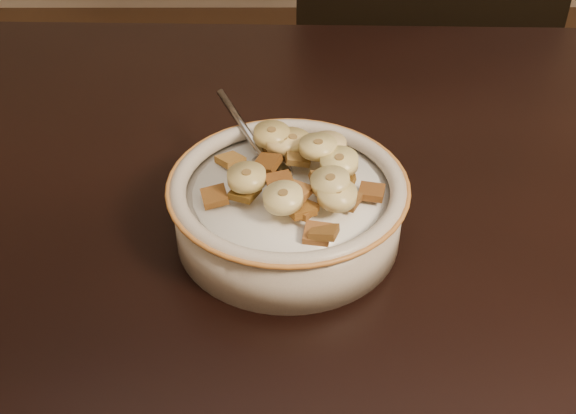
{
  "coord_description": "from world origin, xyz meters",
  "views": [
    {
      "loc": [
        -0.28,
        -0.44,
        1.16
      ],
      "look_at": [
        -0.28,
        0.04,
        0.78
      ],
      "focal_mm": 45.0,
      "sensor_mm": 36.0,
      "label": 1
    }
  ],
  "objects": [
    {
      "name": "cereal_square_15",
      "position": [
        -0.27,
        0.06,
        0.81
      ],
      "size": [
        0.02,
        0.02,
        0.01
      ],
      "primitive_type": "cube",
      "rotation": [
        0.21,
        -0.13,
        1.62
      ],
      "color": "olive",
      "rests_on": "milk"
    },
    {
      "name": "banana_slice_3",
      "position": [
        -0.27,
        0.08,
        0.82
      ],
      "size": [
        0.04,
        0.04,
        0.01
      ],
      "primitive_type": "cylinder",
      "rotation": [
        -0.03,
        -0.13,
        2.94
      ],
      "color": "#CABB69",
      "rests_on": "milk"
    },
    {
      "name": "banana_slice_6",
      "position": [
        -0.28,
        0.08,
        0.82
      ],
      "size": [
        0.04,
        0.04,
        0.01
      ],
      "primitive_type": "cylinder",
      "rotation": [
        0.02,
        -0.03,
        2.65
      ],
      "color": "#FAD384",
      "rests_on": "milk"
    },
    {
      "name": "banana_slice_2",
      "position": [
        -0.29,
        0.09,
        0.82
      ],
      "size": [
        0.04,
        0.04,
        0.01
      ],
      "primitive_type": "cylinder",
      "rotation": [
        -0.05,
        -0.04,
        2.78
      ],
      "color": "tan",
      "rests_on": "milk"
    },
    {
      "name": "cereal_square_6",
      "position": [
        -0.31,
        0.02,
        0.81
      ],
      "size": [
        0.03,
        0.03,
        0.01
      ],
      "primitive_type": "cube",
      "rotation": [
        -0.02,
        0.09,
        2.66
      ],
      "color": "brown",
      "rests_on": "milk"
    },
    {
      "name": "spoon",
      "position": [
        -0.29,
        0.06,
        0.8
      ],
      "size": [
        0.05,
        0.06,
        0.01
      ],
      "primitive_type": "ellipsoid",
      "rotation": [
        0.0,
        0.0,
        3.62
      ],
      "color": "#949495",
      "rests_on": "cereal_bowl"
    },
    {
      "name": "cereal_square_12",
      "position": [
        -0.21,
        0.02,
        0.8
      ],
      "size": [
        0.02,
        0.02,
        0.01
      ],
      "primitive_type": "cube",
      "rotation": [
        0.06,
        0.0,
        2.92
      ],
      "color": "brown",
      "rests_on": "milk"
    },
    {
      "name": "banana_slice_1",
      "position": [
        -0.24,
        0.0,
        0.82
      ],
      "size": [
        0.04,
        0.04,
        0.01
      ],
      "primitive_type": "cylinder",
      "rotation": [
        -0.09,
        -0.06,
        2.88
      ],
      "color": "#CBB787",
      "rests_on": "milk"
    },
    {
      "name": "banana_slice_7",
      "position": [
        -0.24,
        0.02,
        0.82
      ],
      "size": [
        0.04,
        0.04,
        0.01
      ],
      "primitive_type": "cylinder",
      "rotation": [
        -0.03,
        -0.14,
        0.69
      ],
      "color": "#D6BD86",
      "rests_on": "milk"
    },
    {
      "name": "cereal_bowl",
      "position": [
        -0.28,
        0.04,
        0.77
      ],
      "size": [
        0.19,
        0.19,
        0.05
      ],
      "primitive_type": "cylinder",
      "color": "silver",
      "rests_on": "table"
    },
    {
      "name": "banana_slice_4",
      "position": [
        -0.24,
        0.07,
        0.82
      ],
      "size": [
        0.03,
        0.03,
        0.01
      ],
      "primitive_type": "cylinder",
      "rotation": [
        0.0,
        -0.08,
        1.65
      ],
      "color": "#F7D68A",
      "rests_on": "milk"
    },
    {
      "name": "cereal_square_17",
      "position": [
        -0.23,
        0.07,
        0.8
      ],
      "size": [
        0.03,
        0.03,
        0.01
      ],
      "primitive_type": "cube",
      "rotation": [
        -0.13,
        -0.03,
        2.48
      ],
      "color": "olive",
      "rests_on": "milk"
    },
    {
      "name": "cereal_square_4",
      "position": [
        -0.23,
        0.01,
        0.81
      ],
      "size": [
        0.03,
        0.03,
        0.01
      ],
      "primitive_type": "cube",
      "rotation": [
        0.06,
        0.0,
        1.11
      ],
      "color": "brown",
      "rests_on": "milk"
    },
    {
      "name": "cereal_square_9",
      "position": [
        -0.26,
        0.09,
        0.8
      ],
      "size": [
        0.03,
        0.03,
        0.01
      ],
      "primitive_type": "cube",
      "rotation": [
        0.22,
        -0.01,
        0.53
      ],
      "color": "brown",
      "rests_on": "milk"
    },
    {
      "name": "cereal_square_7",
      "position": [
        -0.23,
        0.03,
        0.81
      ],
      "size": [
        0.03,
        0.03,
        0.01
      ],
      "primitive_type": "cube",
      "rotation": [
        -0.03,
        0.17,
        2.81
      ],
      "color": "olive",
      "rests_on": "milk"
    },
    {
      "name": "chair",
      "position": [
        -0.04,
        0.49,
        0.49
      ],
      "size": [
        0.48,
        0.48,
        0.98
      ],
      "primitive_type": "cube",
      "rotation": [
        0.0,
        0.0,
        -0.11
      ],
      "color": "black",
      "rests_on": "floor"
    },
    {
      "name": "cereal_square_0",
      "position": [
        -0.33,
        0.08,
        0.8
      ],
      "size": [
        0.03,
        0.03,
        0.01
      ],
      "primitive_type": "cube",
      "rotation": [
        -0.15,
        0.13,
        0.68
      ],
      "color": "olive",
      "rests_on": "milk"
    },
    {
      "name": "cereal_square_5",
      "position": [
        -0.28,
        0.1,
        0.8
      ],
      "size": [
        0.02,
        0.02,
        0.01
      ],
      "primitive_type": "cube",
      "rotation": [
        -0.11,
        0.12,
        1.51
      ],
      "color": "#8C5F1B",
      "rests_on": "milk"
    },
    {
      "name": "cereal_square_16",
      "position": [
        -0.34,
        0.02,
        0.8
      ],
      "size": [
        0.02,
        0.02,
        0.01
      ],
      "primitive_type": "cube",
      "rotation": [
        -0.13,
        -0.09,
        1.83
      ],
      "color": "brown",
      "rests_on": "milk"
    },
    {
      "name": "cereal_square_10",
      "position": [
        -0.28,
        0.02,
        0.82
      ],
      "size": [
        0.02,
        0.02,
        0.01
      ],
      "primitive_type": "cube",
      "rotation": [
        -0.1,
        -0.04,
        1.77
      ],
      "color": "brown",
      "rests_on": "milk"
    },
    {
      "name": "cereal_square_3",
      "position": [
        -0.26,
        -0.02,
        0.8
      ],
      "size": [
        0.02,
        0.02,
        0.01
      ],
      "primitive_type": "cube",
      "rotation": [
        -0.13,
        -0.02,
        2.97
      ],
      "color": "brown",
      "rests_on": "milk"
    },
    {
      "name": "banana_slice_8",
      "position": [
        -0.24,
        0.04,
        0.82
      ],
      "size": [
        0.04,
        0.04,
        0.01
      ],
      "primitive_type": "cylinder",
      "rotation": [
        0.05,
        -0.12,
        0.63
      ],
      "color": "#EED582",
      "rests_on": "milk"
    },
    {
      "name": "cereal_square_14",
      "position": [
        -0.27,
        -0.0,
        0.81
      ],
      "size": [
        0.03,
        0.03,
        0.01
      ],
      "primitive_type": "cube",
      "rotation": [
        0.08,
        0.03,
        2.55
      ],
      "color": "brown",
      "rests_on": "milk"
    },
    {
      "name": "cereal_square_11",
      "position": [
        -0.25,
        -0.02,
        0.8
      ],
      "size": [
        0.03,
        0.03,
        0.01
      ],
      "primitive_type": "cube",
      "rotation": [
        0.24,
        0.16,
        2.89
      ],
      "color": "brown",
      "rests_on": "milk"
    },
    {
      "name": "cereal_square_19",
      "position": [
        -0.28,
        0.02,
        0.82
      ],
      "size": [
        0.02,
        0.02,
        0.01
      ],
      "primitive_type": "cube",
      "rotation": [
        -0.2,
        -0.12,
        0.17
      ],
      "color": "brown",
      "rests_on": "milk"
    },
    {
      "name": "cereal_square_13",
      "position": [
        -0.27,
        0.01,
        0.81
      ],
      "size": [
        0.03,
        0.03,
        0.01
      ],
      "primitive_type": "cube",
      "rotation": [
        -0.05,
        0.02,
        2.59
      ],
      "color": "#9C6130",
      "rests_on": "milk"
    },
    {
      "name": "cereal_square_1",
      "position": [
        -0.29,
        0.08,
        0.8
      ],
      "size": [
        0.03,
        0.03,
        0.01
      ],
      "primitive_type": "cube",
      "rotation": [
        -0.12,
        -0.07,
        2.02
      ],
      "color": "#935D2A",
      "rests_on": "milk"
    },
    {
      "name": "banana_slice_5",
      "position": [
        -0.25,
        0.06,
        0.83
      ],
      "size": [
        0.04,
        0.04,
        0.01
      ],
      "primitive_type": "cylinder",
      "rotation": [
        -0.03,
        0.01,
        0.28
      ],
      "color": "#EAD185",
      "rests_on": "milk"
    },
    {
      "name": "banana_slice_0",
      "position": [
        -0.31,
        0.02,
        0.82
      ],
      "size": [
        0.04,
        0.04,
        0.01
      ],
      "primitive_type": "cylinder",
      "rotation": [
        -0.04,
        -0.04,
        1.73
      ],
      "color": "#CEC178",
      "rests_on": "milk"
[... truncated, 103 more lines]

